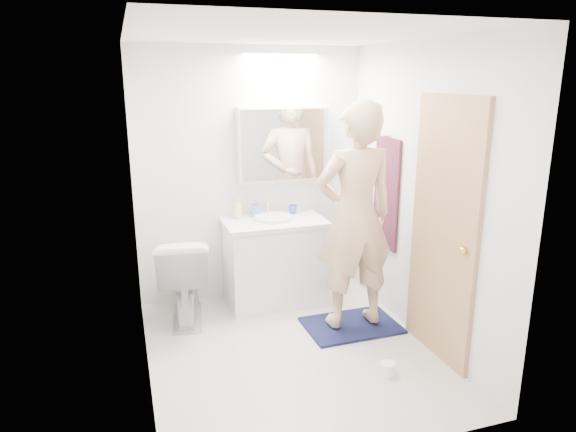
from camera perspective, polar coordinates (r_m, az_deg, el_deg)
name	(u,v)px	position (r m, az deg, el deg)	size (l,w,h in m)	color
floor	(292,351)	(4.27, 0.41, -14.63)	(2.50, 2.50, 0.00)	silver
ceiling	(292,34)	(3.72, 0.48, 19.42)	(2.50, 2.50, 0.00)	white
wall_back	(251,175)	(5.00, -4.09, 4.47)	(2.50, 2.50, 0.00)	white
wall_front	(368,261)	(2.72, 8.80, -4.90)	(2.50, 2.50, 0.00)	white
wall_left	(137,217)	(3.64, -16.23, -0.15)	(2.50, 2.50, 0.00)	white
wall_right	(422,195)	(4.29, 14.54, 2.23)	(2.50, 2.50, 0.00)	white
vanity_cabinet	(275,263)	(4.99, -1.48, -5.20)	(0.90, 0.55, 0.78)	white
countertop	(274,222)	(4.86, -1.52, -0.66)	(0.95, 0.58, 0.04)	white
sink_basin	(273,218)	(4.88, -1.62, -0.17)	(0.36, 0.36, 0.03)	white
faucet	(268,206)	(5.04, -2.23, 1.08)	(0.02, 0.02, 0.16)	silver
medicine_cabinet	(283,144)	(4.96, -0.55, 7.93)	(0.88, 0.14, 0.70)	white
mirror_panel	(286,145)	(4.89, -0.28, 7.82)	(0.84, 0.01, 0.66)	silver
toilet	(184,277)	(4.72, -11.34, -6.61)	(0.44, 0.78, 0.79)	white
bath_rug	(351,325)	(4.67, 6.97, -11.84)	(0.80, 0.55, 0.02)	#14173F
person	(355,217)	(4.32, 7.38, -0.09)	(0.69, 0.45, 1.90)	tan
door	(444,231)	(4.05, 16.74, -1.62)	(0.04, 0.80, 2.00)	#A87754
door_knob	(463,251)	(3.81, 18.71, -3.62)	(0.06, 0.06, 0.06)	gold
towel	(386,193)	(4.76, 10.73, 2.47)	(0.02, 0.42, 1.00)	#121E3A
towel_hook	(388,135)	(4.67, 10.91, 8.70)	(0.02, 0.02, 0.07)	silver
soap_bottle_a	(238,208)	(4.89, -5.55, 0.89)	(0.08, 0.08, 0.21)	beige
soap_bottle_b	(256,208)	(4.97, -3.53, 0.93)	(0.08, 0.08, 0.17)	#5884BD
toothbrush_cup	(293,209)	(5.06, 0.54, 0.72)	(0.09, 0.09, 0.09)	#3E47BB
toilet_paper_roll	(388,369)	(4.02, 10.89, -16.20)	(0.11, 0.11, 0.10)	white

